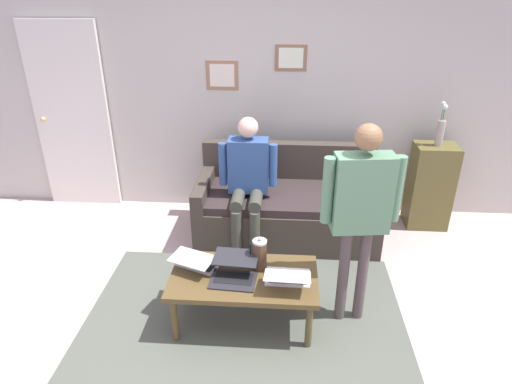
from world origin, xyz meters
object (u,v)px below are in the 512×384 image
object	(u,v)px
interior_door	(72,118)
person_standing	(361,203)
couch	(287,206)
coffee_table	(244,281)
french_press	(260,254)
laptop_center	(234,272)
laptop_right	(197,262)
laptop_left	(288,277)
person_seated	(248,177)
side_shelf	(430,186)
flower_vase	(441,128)

from	to	relation	value
interior_door	person_standing	distance (m)	3.39
person_standing	couch	bearing A→B (deg)	-68.19
coffee_table	french_press	distance (m)	0.23
laptop_center	laptop_right	size ratio (longest dim) A/B	0.92
laptop_right	coffee_table	bearing A→B (deg)	165.50
laptop_center	laptop_right	distance (m)	0.32
laptop_right	person_standing	distance (m)	1.30
couch	laptop_left	distance (m)	1.41
coffee_table	laptop_left	size ratio (longest dim) A/B	3.02
couch	person_seated	distance (m)	0.61
couch	laptop_center	world-z (taller)	couch
person_seated	laptop_right	bearing A→B (deg)	73.55
side_shelf	laptop_right	bearing A→B (deg)	35.26
interior_door	french_press	world-z (taller)	interior_door
laptop_right	person_seated	size ratio (longest dim) A/B	0.32
interior_door	side_shelf	xyz separation A→B (m)	(-3.86, 0.27, -0.57)
laptop_center	coffee_table	bearing A→B (deg)	-159.40
coffee_table	person_seated	bearing A→B (deg)	-86.67
couch	person_seated	size ratio (longest dim) A/B	1.40
side_shelf	person_standing	world-z (taller)	person_standing
laptop_center	flower_vase	size ratio (longest dim) A/B	0.85
coffee_table	french_press	size ratio (longest dim) A/B	4.00
coffee_table	side_shelf	world-z (taller)	side_shelf
person_standing	laptop_left	bearing A→B (deg)	16.99
couch	side_shelf	bearing A→B (deg)	-169.40
laptop_center	french_press	distance (m)	0.23
laptop_center	flower_vase	distance (m)	2.57
laptop_left	laptop_right	xyz separation A→B (m)	(0.69, -0.15, -0.00)
person_standing	side_shelf	bearing A→B (deg)	-122.79
interior_door	french_press	size ratio (longest dim) A/B	7.48
french_press	person_seated	bearing A→B (deg)	-80.21
couch	laptop_center	distance (m)	1.44
laptop_left	laptop_center	size ratio (longest dim) A/B	0.96
laptop_left	couch	bearing A→B (deg)	-89.57
couch	person_standing	distance (m)	1.52
laptop_left	person_seated	bearing A→B (deg)	-71.70
interior_door	side_shelf	distance (m)	3.91
interior_door	couch	distance (m)	2.54
couch	french_press	world-z (taller)	couch
laptop_center	side_shelf	size ratio (longest dim) A/B	0.42
coffee_table	french_press	world-z (taller)	french_press
couch	flower_vase	world-z (taller)	flower_vase
laptop_center	flower_vase	world-z (taller)	flower_vase
coffee_table	flower_vase	bearing A→B (deg)	-137.83
flower_vase	person_seated	world-z (taller)	flower_vase
flower_vase	couch	bearing A→B (deg)	10.62
couch	coffee_table	world-z (taller)	couch
interior_door	couch	xyz separation A→B (m)	(-2.37, 0.54, -0.72)
couch	person_seated	bearing A→B (deg)	30.88
french_press	coffee_table	bearing A→B (deg)	43.83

